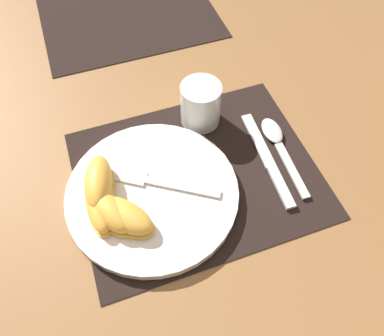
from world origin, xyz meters
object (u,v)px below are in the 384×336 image
fork (151,181)px  citrus_wedge_1 (100,199)px  citrus_wedge_2 (109,211)px  plate (152,193)px  spoon (277,141)px  citrus_wedge_0 (99,184)px  citrus_wedge_3 (124,216)px  knife (268,160)px  juice_glass (201,106)px

fork → citrus_wedge_1: (-0.08, -0.01, 0.01)m
fork → citrus_wedge_2: citrus_wedge_2 is taller
plate → spoon: 0.24m
citrus_wedge_0 → citrus_wedge_3: 0.07m
fork → citrus_wedge_2: (-0.08, -0.04, 0.01)m
knife → spoon: 0.05m
juice_glass → citrus_wedge_1: bearing=-149.7°
plate → citrus_wedge_2: size_ratio=2.61×
citrus_wedge_2 → citrus_wedge_3: (0.02, -0.01, -0.00)m
spoon → knife: bearing=-135.6°
juice_glass → citrus_wedge_3: bearing=-138.0°
plate → citrus_wedge_0: size_ratio=2.50×
plate → knife: bearing=-0.4°
spoon → citrus_wedge_0: 0.32m
juice_glass → citrus_wedge_3: size_ratio=0.75×
juice_glass → knife: bearing=-59.0°
fork → knife: bearing=-5.3°
fork → citrus_wedge_3: size_ratio=1.61×
citrus_wedge_0 → citrus_wedge_1: size_ratio=0.87×
citrus_wedge_3 → citrus_wedge_2: bearing=143.1°
juice_glass → citrus_wedge_2: (-0.20, -0.15, -0.00)m
citrus_wedge_2 → citrus_wedge_3: citrus_wedge_2 is taller
knife → spoon: bearing=44.4°
knife → fork: bearing=174.7°
juice_glass → citrus_wedge_3: 0.25m
knife → citrus_wedge_3: citrus_wedge_3 is taller
plate → knife: (0.21, -0.00, -0.01)m
fork → citrus_wedge_1: citrus_wedge_1 is taller
knife → citrus_wedge_2: (-0.28, -0.02, 0.03)m
fork → spoon: bearing=3.4°
citrus_wedge_1 → citrus_wedge_2: (0.01, -0.03, 0.00)m
spoon → citrus_wedge_3: citrus_wedge_3 is taller
citrus_wedge_1 → citrus_wedge_2: size_ratio=1.20×
knife → fork: (-0.21, 0.02, 0.02)m
plate → citrus_wedge_0: (-0.08, 0.03, 0.03)m
citrus_wedge_0 → citrus_wedge_3: citrus_wedge_0 is taller
juice_glass → citrus_wedge_2: bearing=-143.4°
citrus_wedge_1 → knife: bearing=-1.2°
knife → citrus_wedge_1: (-0.29, 0.01, 0.03)m
juice_glass → fork: bearing=-138.9°
juice_glass → citrus_wedge_0: juice_glass is taller
fork → citrus_wedge_2: bearing=-152.4°
knife → citrus_wedge_3: bearing=-172.4°
citrus_wedge_3 → knife: bearing=7.6°
citrus_wedge_1 → citrus_wedge_0: bearing=79.3°
knife → citrus_wedge_0: size_ratio=1.84×
plate → citrus_wedge_1: size_ratio=2.17×
spoon → plate: bearing=-172.6°
spoon → citrus_wedge_2: size_ratio=1.64×
spoon → citrus_wedge_3: 0.30m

